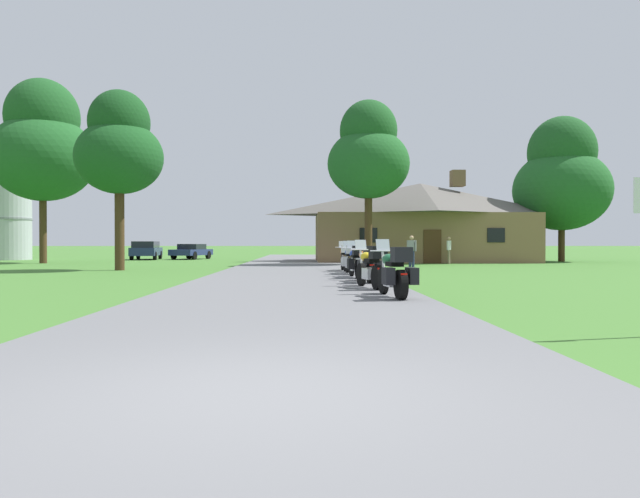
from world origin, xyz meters
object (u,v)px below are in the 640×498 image
Objects in this scene: parked_navy_suv_far_left at (146,249)px; motorcycle_green_nearest_to_camera at (395,273)px; bystander_white_shirt_near_lodge at (449,249)px; bystander_gray_shirt_beside_signpost at (412,249)px; motorcycle_orange_farthest_in_row at (345,258)px; tree_right_of_lodge at (562,179)px; motorcycle_orange_third_in_row at (367,264)px; parked_navy_sedan_far_left at (192,251)px; motorcycle_blue_fifth_in_row at (350,260)px; metal_silo_distant at (10,214)px; motorcycle_yellow_second_in_row at (371,267)px; motorcycle_blue_fourth_in_row at (356,262)px; tree_by_lodge_front at (368,154)px; tree_left_far at (43,146)px; tree_left_near at (119,148)px.

motorcycle_green_nearest_to_camera is at bearing -72.57° from parked_navy_suv_far_left.
bystander_white_shirt_near_lodge is 1.00× the size of bystander_gray_shirt_beside_signpost.
motorcycle_orange_farthest_in_row is 22.33m from tree_right_of_lodge.
parked_navy_sedan_far_left is (-10.84, 28.80, 0.03)m from motorcycle_orange_third_in_row.
motorcycle_blue_fifth_in_row is 0.30× the size of metal_silo_distant.
motorcycle_yellow_second_in_row is 2.38m from motorcycle_orange_third_in_row.
bystander_gray_shirt_beside_signpost reaches higher than motorcycle_yellow_second_in_row.
bystander_white_shirt_near_lodge is (7.00, 12.63, 0.32)m from motorcycle_blue_fifth_in_row.
tree_by_lodge_front is (1.87, 13.34, 5.75)m from motorcycle_blue_fourth_in_row.
bystander_gray_shirt_beside_signpost reaches higher than motorcycle_blue_fifth_in_row.
tree_by_lodge_front reaches higher than motorcycle_blue_fifth_in_row.
motorcycle_orange_third_in_row is at bearing -68.94° from parked_navy_suv_far_left.
motorcycle_orange_farthest_in_row is at bearing 83.85° from motorcycle_green_nearest_to_camera.
tree_by_lodge_front reaches higher than motorcycle_orange_farthest_in_row.
motorcycle_green_nearest_to_camera is 35.65m from parked_navy_sedan_far_left.
tree_right_of_lodge is (15.97, 24.67, 5.09)m from motorcycle_yellow_second_in_row.
motorcycle_blue_fifth_in_row is 2.54m from motorcycle_orange_farthest_in_row.
motorcycle_yellow_second_in_row is 0.18× the size of tree_left_far.
bystander_white_shirt_near_lodge is at bearing 52.94° from motorcycle_orange_farthest_in_row.
motorcycle_green_nearest_to_camera and motorcycle_orange_third_in_row have the same top height.
metal_silo_distant is (-6.01, 8.14, -3.87)m from tree_left_far.
tree_by_lodge_front reaches higher than parked_navy_sedan_far_left.
bystander_white_shirt_near_lodge is (7.04, 10.09, 0.31)m from motorcycle_orange_farthest_in_row.
bystander_white_shirt_near_lodge is 0.37× the size of parked_navy_sedan_far_left.
motorcycle_orange_third_in_row is 0.22× the size of tree_by_lodge_front.
motorcycle_blue_fourth_in_row is at bearing 104.59° from bystander_gray_shirt_beside_signpost.
motorcycle_orange_farthest_in_row is at bearing -39.66° from metal_silo_distant.
tree_right_of_lodge is at bearing 25.64° from tree_left_near.
parked_navy_suv_far_left is at bearing 106.04° from motorcycle_green_nearest_to_camera.
motorcycle_orange_third_in_row is at bearing -54.54° from parked_navy_sedan_far_left.
motorcycle_green_nearest_to_camera is at bearing -94.58° from tree_by_lodge_front.
motorcycle_yellow_second_in_row is at bearing -92.03° from motorcycle_orange_farthest_in_row.
motorcycle_yellow_second_in_row is 4.82m from motorcycle_blue_fourth_in_row.
motorcycle_blue_fifth_in_row is at bearing 98.99° from bystander_gray_shirt_beside_signpost.
tree_left_far reaches higher than metal_silo_distant.
motorcycle_yellow_second_in_row is 16.13m from bystander_gray_shirt_beside_signpost.
motorcycle_orange_farthest_in_row is at bearing -103.16° from tree_by_lodge_front.
motorcycle_orange_third_in_row is 0.18× the size of tree_left_far.
motorcycle_blue_fifth_in_row is (-0.02, 2.58, 0.00)m from motorcycle_blue_fourth_in_row.
bystander_white_shirt_near_lodge is 7.69m from tree_by_lodge_front.
parked_navy_suv_far_left is (-3.60, 18.17, -4.93)m from tree_left_near.
tree_right_of_lodge reaches higher than motorcycle_orange_farthest_in_row.
bystander_white_shirt_near_lodge is (6.86, 17.65, 0.32)m from motorcycle_orange_third_in_row.
tree_by_lodge_front is at bearing -16.64° from bystander_gray_shirt_beside_signpost.
parked_navy_suv_far_left is at bearing 114.13° from motorcycle_blue_fourth_in_row.
motorcycle_blue_fifth_in_row is (-0.14, 5.02, 0.00)m from motorcycle_orange_third_in_row.
motorcycle_orange_farthest_in_row is at bearing -48.52° from parked_navy_sedan_far_left.
tree_left_far is (-22.10, 6.17, 6.43)m from bystander_gray_shirt_beside_signpost.
motorcycle_blue_fourth_in_row is 28.45m from parked_navy_sedan_far_left.
parked_navy_sedan_far_left is at bearing 104.58° from motorcycle_orange_third_in_row.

